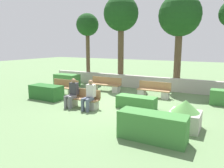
% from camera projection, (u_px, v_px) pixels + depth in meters
% --- Properties ---
extents(ground_plane, '(60.00, 60.00, 0.00)m').
position_uv_depth(ground_plane, '(113.00, 105.00, 10.22)').
color(ground_plane, '#607F51').
extents(perimeter_wall, '(14.15, 0.30, 0.80)m').
position_uv_depth(perimeter_wall, '(145.00, 82.00, 13.98)').
color(perimeter_wall, '#ADA89E').
rests_on(perimeter_wall, ground_plane).
extents(bench_front, '(1.62, 0.48, 0.83)m').
position_uv_depth(bench_front, '(83.00, 101.00, 9.79)').
color(bench_front, '#937047').
rests_on(bench_front, ground_plane).
extents(bench_left_side, '(1.77, 0.48, 0.83)m').
position_uv_depth(bench_left_side, '(64.00, 89.00, 12.36)').
color(bench_left_side, '#937047').
rests_on(bench_left_side, ground_plane).
extents(bench_right_side, '(2.03, 0.49, 0.83)m').
position_uv_depth(bench_right_side, '(105.00, 86.00, 13.31)').
color(bench_right_side, '#937047').
rests_on(bench_right_side, ground_plane).
extents(bench_back, '(1.77, 0.49, 0.83)m').
position_uv_depth(bench_back, '(154.00, 92.00, 11.67)').
color(bench_back, '#937047').
rests_on(bench_back, ground_plane).
extents(person_seated_man, '(0.38, 0.63, 1.30)m').
position_uv_depth(person_seated_man, '(72.00, 92.00, 9.82)').
color(person_seated_man, slate).
rests_on(person_seated_man, ground_plane).
extents(person_seated_woman, '(0.38, 0.63, 1.30)m').
position_uv_depth(person_seated_woman, '(89.00, 94.00, 9.38)').
color(person_seated_woman, '#515B70').
rests_on(person_seated_woman, ground_plane).
extents(hedge_block_near_left, '(1.69, 0.85, 0.81)m').
position_uv_depth(hedge_block_near_left, '(67.00, 80.00, 14.90)').
color(hedge_block_near_left, '#3D7A38').
rests_on(hedge_block_near_left, ground_plane).
extents(hedge_block_mid_left, '(2.00, 0.68, 0.84)m').
position_uv_depth(hedge_block_mid_left, '(152.00, 127.00, 6.40)').
color(hedge_block_mid_left, '#3D7A38').
rests_on(hedge_block_mid_left, ground_plane).
extents(hedge_block_mid_right, '(1.74, 0.63, 0.56)m').
position_uv_depth(hedge_block_mid_right, '(136.00, 102.00, 9.64)').
color(hedge_block_mid_right, '#3D7A38').
rests_on(hedge_block_mid_right, ground_plane).
extents(hedge_block_far_left, '(1.75, 0.78, 0.72)m').
position_uv_depth(hedge_block_far_left, '(46.00, 92.00, 11.32)').
color(hedge_block_far_left, '#286028').
rests_on(hedge_block_far_left, ground_plane).
extents(planter_corner_left, '(0.98, 0.98, 1.00)m').
position_uv_depth(planter_corner_left, '(185.00, 115.00, 7.25)').
color(planter_corner_left, '#ADA89E').
rests_on(planter_corner_left, ground_plane).
extents(tree_leftmost, '(1.68, 1.68, 5.10)m').
position_uv_depth(tree_leftmost, '(87.00, 27.00, 16.37)').
color(tree_leftmost, brown).
rests_on(tree_leftmost, ground_plane).
extents(tree_center_left, '(2.33, 2.33, 6.00)m').
position_uv_depth(tree_center_left, '(121.00, 16.00, 14.53)').
color(tree_center_left, brown).
rests_on(tree_center_left, ground_plane).
extents(tree_center_right, '(2.61, 2.61, 5.89)m').
position_uv_depth(tree_center_right, '(180.00, 17.00, 13.41)').
color(tree_center_right, brown).
rests_on(tree_center_right, ground_plane).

